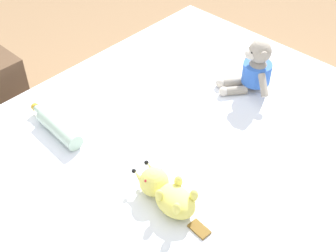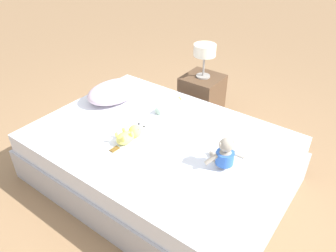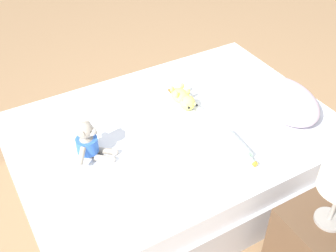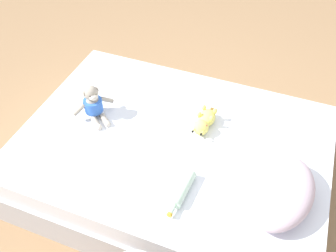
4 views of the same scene
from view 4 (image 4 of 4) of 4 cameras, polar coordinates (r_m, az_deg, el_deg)
ground_plane at (r=2.62m, az=0.70°, el=-8.45°), size 16.00×16.00×0.00m
bed at (r=2.44m, az=0.75°, el=-5.52°), size 1.41×1.97×0.43m
pillow at (r=2.02m, az=17.05°, el=-9.72°), size 0.58×0.45×0.17m
plush_monkey at (r=2.41m, az=-11.63°, el=3.37°), size 0.26×0.25×0.24m
plush_yellow_creature at (r=2.33m, az=5.72°, el=0.69°), size 0.33×0.12×0.10m
glass_bottle at (r=2.00m, az=2.34°, el=-9.98°), size 0.30×0.08×0.06m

